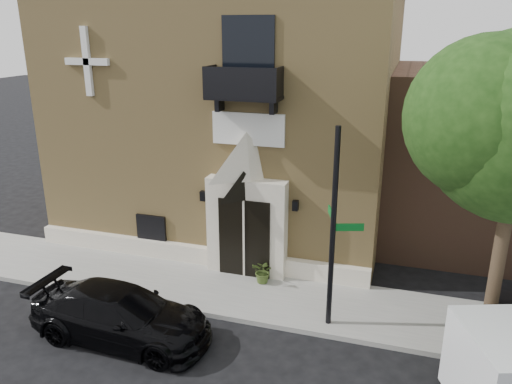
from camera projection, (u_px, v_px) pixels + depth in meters
ground at (250, 325)px, 13.85m from camera, size 120.00×120.00×0.00m
sidewalk at (298, 301)px, 14.90m from camera, size 42.00×3.00×0.15m
church at (240, 110)px, 20.43m from camera, size 12.20×11.01×9.30m
black_sedan at (121, 315)px, 13.06m from camera, size 4.95×2.13×1.42m
street_sign at (334, 230)px, 12.86m from camera, size 1.03×0.84×5.47m
planter at (264, 272)px, 15.73m from camera, size 0.82×0.76×0.77m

